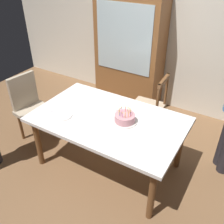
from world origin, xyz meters
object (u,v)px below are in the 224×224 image
at_px(chair_upholstered, 30,105).
at_px(plate_near_celebrant, 63,116).
at_px(chair_spindle_back, 149,108).
at_px(china_cabinet, 130,50).
at_px(dining_table, 108,123).
at_px(birthday_cake, 125,118).
at_px(plate_far_side, 113,106).

bearing_deg(chair_upholstered, plate_near_celebrant, -14.01).
xyz_separation_m(chair_spindle_back, chair_upholstered, (-1.40, -0.89, 0.07)).
bearing_deg(china_cabinet, chair_upholstered, -113.48).
relative_size(dining_table, chair_spindle_back, 1.81).
distance_m(birthday_cake, plate_far_side, 0.35).
xyz_separation_m(birthday_cake, plate_far_side, (-0.28, 0.20, -0.04)).
bearing_deg(chair_upholstered, plate_far_side, 13.61).
bearing_deg(dining_table, chair_spindle_back, 80.16).
bearing_deg(plate_far_side, chair_spindle_back, 69.12).
relative_size(dining_table, plate_near_celebrant, 7.84).
bearing_deg(chair_upholstered, birthday_cake, 3.09).
xyz_separation_m(dining_table, birthday_cake, (0.20, 0.03, 0.12)).
bearing_deg(chair_spindle_back, plate_far_side, -110.88).
bearing_deg(plate_far_side, chair_upholstered, -166.39).
height_order(dining_table, plate_far_side, plate_far_side).
relative_size(chair_spindle_back, china_cabinet, 0.50).
bearing_deg(chair_spindle_back, chair_upholstered, -147.40).
xyz_separation_m(dining_table, chair_spindle_back, (0.15, 0.85, -0.19)).
distance_m(birthday_cake, chair_upholstered, 1.47).
relative_size(birthday_cake, plate_far_side, 1.27).
relative_size(dining_table, china_cabinet, 0.91).
bearing_deg(birthday_cake, plate_near_celebrant, -157.93).
distance_m(plate_near_celebrant, plate_far_side, 0.61).
height_order(birthday_cake, chair_spindle_back, chair_spindle_back).
height_order(dining_table, china_cabinet, china_cabinet).
distance_m(plate_near_celebrant, china_cabinet, 1.81).
bearing_deg(china_cabinet, birthday_cake, -63.78).
bearing_deg(chair_spindle_back, plate_near_celebrant, -119.74).
bearing_deg(plate_far_side, birthday_cake, -35.85).
bearing_deg(chair_upholstered, dining_table, 2.02).
bearing_deg(plate_far_side, china_cabinet, 109.54).
bearing_deg(china_cabinet, plate_far_side, -70.46).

